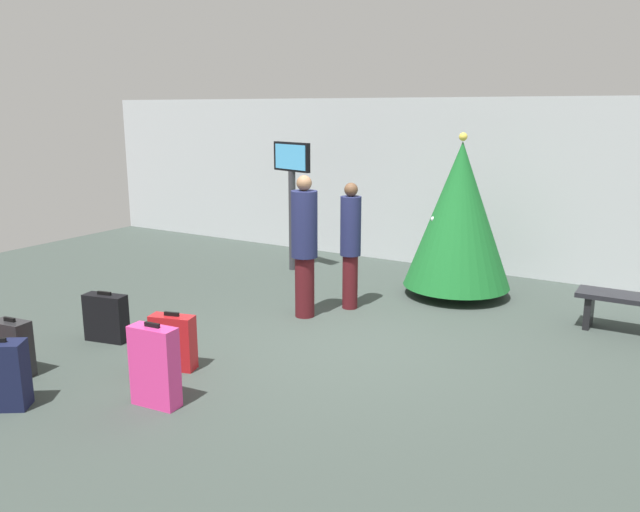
{
  "coord_description": "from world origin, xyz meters",
  "views": [
    {
      "loc": [
        3.39,
        -6.32,
        2.71
      ],
      "look_at": [
        -0.59,
        0.33,
        0.9
      ],
      "focal_mm": 35.66,
      "sensor_mm": 36.0,
      "label": 1
    }
  ],
  "objects_px": {
    "suitcase_0": "(1,375)",
    "suitcase_2": "(106,318)",
    "flight_info_kiosk": "(292,183)",
    "suitcase_1": "(173,342)",
    "holiday_tree": "(459,215)",
    "traveller_0": "(350,242)",
    "suitcase_4": "(13,348)",
    "suitcase_3": "(155,366)",
    "traveller_1": "(304,243)",
    "waiting_bench": "(631,306)"
  },
  "relations": [
    {
      "from": "suitcase_0",
      "to": "suitcase_2",
      "type": "height_order",
      "value": "suitcase_0"
    },
    {
      "from": "flight_info_kiosk",
      "to": "suitcase_1",
      "type": "distance_m",
      "value": 4.56
    },
    {
      "from": "suitcase_1",
      "to": "suitcase_2",
      "type": "bearing_deg",
      "value": 170.59
    },
    {
      "from": "holiday_tree",
      "to": "traveller_0",
      "type": "distance_m",
      "value": 1.74
    },
    {
      "from": "suitcase_2",
      "to": "suitcase_4",
      "type": "distance_m",
      "value": 1.2
    },
    {
      "from": "suitcase_2",
      "to": "suitcase_3",
      "type": "bearing_deg",
      "value": -28.25
    },
    {
      "from": "suitcase_3",
      "to": "suitcase_0",
      "type": "bearing_deg",
      "value": -146.85
    },
    {
      "from": "flight_info_kiosk",
      "to": "suitcase_4",
      "type": "height_order",
      "value": "flight_info_kiosk"
    },
    {
      "from": "flight_info_kiosk",
      "to": "suitcase_3",
      "type": "bearing_deg",
      "value": -70.75
    },
    {
      "from": "flight_info_kiosk",
      "to": "traveller_1",
      "type": "xyz_separation_m",
      "value": [
        1.52,
        -2.02,
        -0.49
      ]
    },
    {
      "from": "waiting_bench",
      "to": "traveller_1",
      "type": "bearing_deg",
      "value": -158.45
    },
    {
      "from": "suitcase_0",
      "to": "suitcase_1",
      "type": "xyz_separation_m",
      "value": [
        0.7,
        1.49,
        -0.03
      ]
    },
    {
      "from": "holiday_tree",
      "to": "suitcase_3",
      "type": "distance_m",
      "value": 5.1
    },
    {
      "from": "traveller_1",
      "to": "suitcase_3",
      "type": "bearing_deg",
      "value": -86.06
    },
    {
      "from": "traveller_0",
      "to": "suitcase_3",
      "type": "relative_size",
      "value": 2.16
    },
    {
      "from": "waiting_bench",
      "to": "traveller_1",
      "type": "height_order",
      "value": "traveller_1"
    },
    {
      "from": "flight_info_kiosk",
      "to": "suitcase_2",
      "type": "xyz_separation_m",
      "value": [
        -0.01,
        -4.01,
        -1.21
      ]
    },
    {
      "from": "suitcase_0",
      "to": "suitcase_4",
      "type": "distance_m",
      "value": 0.77
    },
    {
      "from": "suitcase_0",
      "to": "suitcase_4",
      "type": "height_order",
      "value": "suitcase_0"
    },
    {
      "from": "waiting_bench",
      "to": "suitcase_2",
      "type": "bearing_deg",
      "value": -146.85
    },
    {
      "from": "suitcase_0",
      "to": "suitcase_3",
      "type": "bearing_deg",
      "value": 33.15
    },
    {
      "from": "holiday_tree",
      "to": "suitcase_4",
      "type": "distance_m",
      "value": 6.01
    },
    {
      "from": "traveller_1",
      "to": "suitcase_0",
      "type": "relative_size",
      "value": 2.75
    },
    {
      "from": "waiting_bench",
      "to": "flight_info_kiosk",
      "type": "bearing_deg",
      "value": 174.28
    },
    {
      "from": "traveller_0",
      "to": "suitcase_4",
      "type": "height_order",
      "value": "traveller_0"
    },
    {
      "from": "suitcase_1",
      "to": "suitcase_2",
      "type": "height_order",
      "value": "suitcase_1"
    },
    {
      "from": "flight_info_kiosk",
      "to": "suitcase_3",
      "type": "distance_m",
      "value": 5.35
    },
    {
      "from": "suitcase_1",
      "to": "suitcase_4",
      "type": "height_order",
      "value": "suitcase_4"
    },
    {
      "from": "holiday_tree",
      "to": "waiting_bench",
      "type": "xyz_separation_m",
      "value": [
        2.39,
        -0.49,
        -0.85
      ]
    },
    {
      "from": "flight_info_kiosk",
      "to": "suitcase_3",
      "type": "relative_size",
      "value": 2.68
    },
    {
      "from": "suitcase_0",
      "to": "traveller_0",
      "type": "bearing_deg",
      "value": 73.02
    },
    {
      "from": "suitcase_0",
      "to": "suitcase_3",
      "type": "relative_size",
      "value": 0.84
    },
    {
      "from": "waiting_bench",
      "to": "traveller_0",
      "type": "bearing_deg",
      "value": -165.83
    },
    {
      "from": "flight_info_kiosk",
      "to": "suitcase_0",
      "type": "xyz_separation_m",
      "value": [
        0.55,
        -5.7,
        -1.17
      ]
    },
    {
      "from": "suitcase_2",
      "to": "flight_info_kiosk",
      "type": "bearing_deg",
      "value": 89.81
    },
    {
      "from": "traveller_1",
      "to": "suitcase_4",
      "type": "relative_size",
      "value": 2.98
    },
    {
      "from": "flight_info_kiosk",
      "to": "waiting_bench",
      "type": "bearing_deg",
      "value": -5.72
    },
    {
      "from": "holiday_tree",
      "to": "traveller_0",
      "type": "xyz_separation_m",
      "value": [
        -1.05,
        -1.35,
        -0.27
      ]
    },
    {
      "from": "flight_info_kiosk",
      "to": "traveller_1",
      "type": "relative_size",
      "value": 1.15
    },
    {
      "from": "traveller_0",
      "to": "suitcase_0",
      "type": "relative_size",
      "value": 2.56
    },
    {
      "from": "suitcase_2",
      "to": "suitcase_3",
      "type": "xyz_separation_m",
      "value": [
        1.74,
        -0.93,
        0.1
      ]
    },
    {
      "from": "flight_info_kiosk",
      "to": "suitcase_3",
      "type": "height_order",
      "value": "flight_info_kiosk"
    },
    {
      "from": "traveller_1",
      "to": "suitcase_4",
      "type": "xyz_separation_m",
      "value": [
        -1.55,
        -3.18,
        -0.7
      ]
    },
    {
      "from": "suitcase_1",
      "to": "suitcase_3",
      "type": "xyz_separation_m",
      "value": [
        0.47,
        -0.72,
        0.09
      ]
    },
    {
      "from": "waiting_bench",
      "to": "suitcase_3",
      "type": "bearing_deg",
      "value": -129.09
    },
    {
      "from": "waiting_bench",
      "to": "holiday_tree",
      "type": "bearing_deg",
      "value": 168.48
    },
    {
      "from": "waiting_bench",
      "to": "suitcase_2",
      "type": "distance_m",
      "value": 6.35
    },
    {
      "from": "holiday_tree",
      "to": "traveller_1",
      "type": "bearing_deg",
      "value": -125.21
    },
    {
      "from": "waiting_bench",
      "to": "traveller_0",
      "type": "height_order",
      "value": "traveller_0"
    },
    {
      "from": "holiday_tree",
      "to": "waiting_bench",
      "type": "relative_size",
      "value": 1.88
    }
  ]
}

